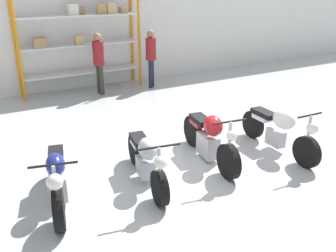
% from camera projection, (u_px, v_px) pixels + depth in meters
% --- Properties ---
extents(ground_plane, '(30.00, 30.00, 0.00)m').
position_uv_depth(ground_plane, '(178.00, 168.00, 6.88)').
color(ground_plane, '#B2B7B7').
extents(back_wall, '(30.00, 0.08, 3.60)m').
position_uv_depth(back_wall, '(76.00, 29.00, 11.24)').
color(back_wall, white).
rests_on(back_wall, ground_plane).
extents(shelving_rack, '(3.65, 0.63, 2.72)m').
position_uv_depth(shelving_rack, '(81.00, 40.00, 11.03)').
color(shelving_rack, orange).
rests_on(shelving_rack, ground_plane).
extents(motorcycle_blue, '(0.76, 1.98, 1.00)m').
position_uv_depth(motorcycle_blue, '(57.00, 178.00, 5.70)').
color(motorcycle_blue, black).
rests_on(motorcycle_blue, ground_plane).
extents(motorcycle_silver, '(0.69, 2.02, 0.97)m').
position_uv_depth(motorcycle_silver, '(146.00, 159.00, 6.29)').
color(motorcycle_silver, black).
rests_on(motorcycle_silver, ground_plane).
extents(motorcycle_red, '(0.62, 2.11, 1.05)m').
position_uv_depth(motorcycle_red, '(209.00, 138.00, 7.05)').
color(motorcycle_red, black).
rests_on(motorcycle_red, ground_plane).
extents(motorcycle_white, '(0.56, 2.14, 1.02)m').
position_uv_depth(motorcycle_white, '(279.00, 128.00, 7.38)').
color(motorcycle_white, black).
rests_on(motorcycle_white, ground_plane).
extents(person_browsing, '(0.36, 0.36, 1.79)m').
position_uv_depth(person_browsing, '(99.00, 58.00, 10.80)').
color(person_browsing, '#38332D').
rests_on(person_browsing, ground_plane).
extents(person_near_rack, '(0.45, 0.45, 1.77)m').
position_uv_depth(person_near_rack, '(151.00, 54.00, 11.52)').
color(person_near_rack, '#1E2338').
rests_on(person_near_rack, ground_plane).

